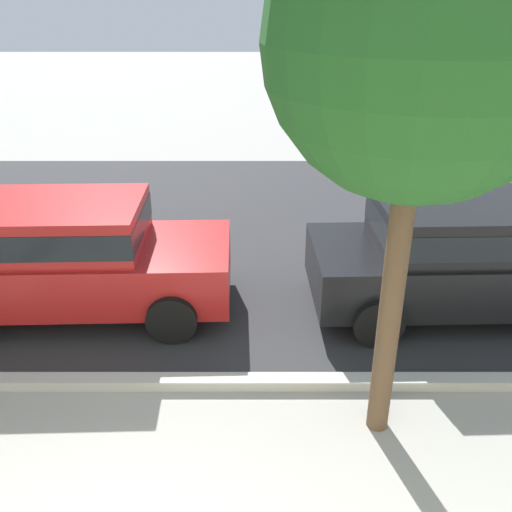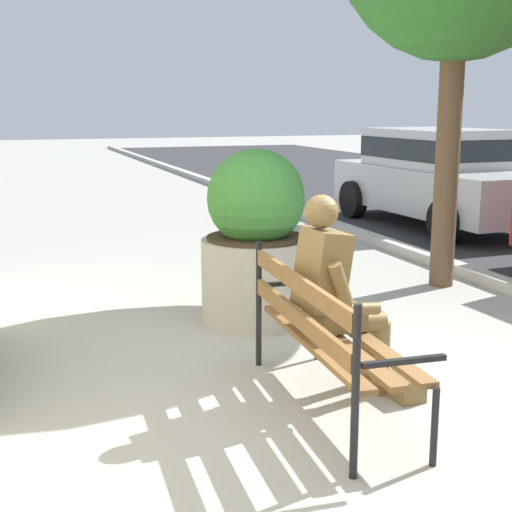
{
  "view_description": "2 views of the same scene",
  "coord_description": "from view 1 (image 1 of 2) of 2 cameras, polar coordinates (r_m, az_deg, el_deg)",
  "views": [
    {
      "loc": [
        1.25,
        -2.1,
        4.03
      ],
      "look_at": [
        1.25,
        4.62,
        0.8
      ],
      "focal_mm": 38.97,
      "sensor_mm": 36.0,
      "label": 1
    },
    {
      "loc": [
        3.89,
        -2.1,
        1.92
      ],
      "look_at": [
        -2.08,
        0.04,
        0.6
      ],
      "focal_mm": 50.64,
      "sensor_mm": 36.0,
      "label": 2
    }
  ],
  "objects": [
    {
      "name": "street_surface",
      "position": [
        10.49,
        -6.86,
        2.89
      ],
      "size": [
        60.0,
        9.0,
        0.01
      ],
      "primitive_type": "cube",
      "color": "#2D2D30",
      "rests_on": "ground"
    },
    {
      "name": "curb_stone",
      "position": [
        6.51,
        -11.34,
        -12.55
      ],
      "size": [
        60.0,
        0.2,
        0.12
      ],
      "primitive_type": "cube",
      "color": "#B2AFA8",
      "rests_on": "ground"
    },
    {
      "name": "street_tree_down_street",
      "position": [
        4.57,
        16.73,
        20.02
      ],
      "size": [
        2.44,
        2.44,
        4.9
      ],
      "color": "brown",
      "rests_on": "ground"
    },
    {
      "name": "parked_car_red",
      "position": [
        7.84,
        -18.37,
        0.25
      ],
      "size": [
        4.15,
        2.02,
        1.56
      ],
      "color": "#B21E1E",
      "rests_on": "ground"
    },
    {
      "name": "parked_car_black",
      "position": [
        7.93,
        20.31,
        0.26
      ],
      "size": [
        4.15,
        2.02,
        1.56
      ],
      "color": "black",
      "rests_on": "ground"
    },
    {
      "name": "lamp_post",
      "position": [
        4.96,
        14.63,
        7.46
      ],
      "size": [
        0.32,
        0.32,
        3.9
      ],
      "color": "black",
      "rests_on": "ground"
    }
  ]
}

